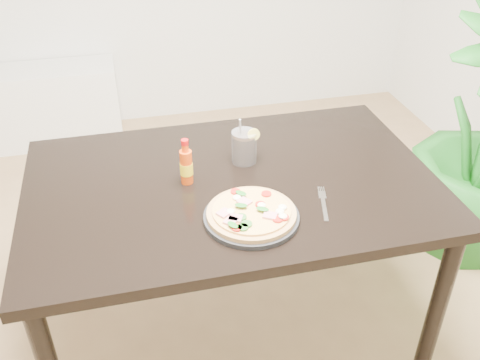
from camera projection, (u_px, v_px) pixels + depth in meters
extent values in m
cube|color=black|center=(232.00, 185.00, 1.85)|extent=(1.40, 0.90, 0.04)
cylinder|color=black|center=(436.00, 311.00, 1.86)|extent=(0.06, 0.06, 0.71)
cylinder|color=black|center=(64.00, 229.00, 2.24)|extent=(0.06, 0.06, 0.71)
cylinder|color=black|center=(348.00, 188.00, 2.49)|extent=(0.06, 0.06, 0.71)
cylinder|color=black|center=(251.00, 217.00, 1.65)|extent=(0.30, 0.30, 0.02)
cylinder|color=tan|center=(251.00, 213.00, 1.64)|extent=(0.28, 0.28, 0.01)
cylinder|color=#E0AD61|center=(251.00, 211.00, 1.63)|extent=(0.24, 0.24, 0.01)
cube|color=pink|center=(270.00, 215.00, 1.60)|extent=(0.05, 0.05, 0.01)
cube|color=pink|center=(231.00, 221.00, 1.58)|extent=(0.05, 0.05, 0.01)
cube|color=pink|center=(235.00, 218.00, 1.59)|extent=(0.05, 0.05, 0.01)
cube|color=pink|center=(244.00, 202.00, 1.66)|extent=(0.05, 0.05, 0.01)
cube|color=pink|center=(224.00, 213.00, 1.61)|extent=(0.05, 0.05, 0.01)
cylinder|color=#B21A13|center=(278.00, 219.00, 1.59)|extent=(0.03, 0.03, 0.01)
cylinder|color=#B21A13|center=(284.00, 217.00, 1.60)|extent=(0.03, 0.03, 0.01)
cylinder|color=#B21A13|center=(237.00, 228.00, 1.55)|extent=(0.03, 0.03, 0.01)
cylinder|color=#B21A13|center=(260.00, 205.00, 1.65)|extent=(0.03, 0.03, 0.01)
cylinder|color=#B21A13|center=(235.00, 192.00, 1.71)|extent=(0.03, 0.03, 0.01)
cylinder|color=#B21A13|center=(266.00, 194.00, 1.70)|extent=(0.03, 0.03, 0.01)
cylinder|color=#2C6E24|center=(243.00, 227.00, 1.56)|extent=(0.03, 0.03, 0.01)
cylinder|color=#2C6E24|center=(244.00, 202.00, 1.66)|extent=(0.03, 0.03, 0.01)
cylinder|color=#2C6E24|center=(247.00, 224.00, 1.57)|extent=(0.03, 0.03, 0.01)
cylinder|color=#2C6E24|center=(241.00, 217.00, 1.60)|extent=(0.03, 0.03, 0.01)
ellipsoid|color=white|center=(230.00, 211.00, 1.62)|extent=(0.03, 0.03, 0.01)
ellipsoid|color=white|center=(280.00, 211.00, 1.62)|extent=(0.03, 0.03, 0.01)
ellipsoid|color=white|center=(283.00, 216.00, 1.60)|extent=(0.03, 0.03, 0.01)
ellipsoid|color=white|center=(237.00, 198.00, 1.68)|extent=(0.03, 0.03, 0.01)
ellipsoid|color=white|center=(262.00, 205.00, 1.65)|extent=(0.03, 0.03, 0.01)
ellipsoid|color=white|center=(282.00, 207.00, 1.64)|extent=(0.03, 0.03, 0.01)
ellipsoid|color=#1A6E1B|center=(241.00, 205.00, 1.64)|extent=(0.05, 0.04, 0.00)
ellipsoid|color=#1A6E1B|center=(241.00, 193.00, 1.69)|extent=(0.04, 0.04, 0.00)
ellipsoid|color=#1A6E1B|center=(263.00, 209.00, 1.62)|extent=(0.05, 0.04, 0.00)
ellipsoid|color=#1A6E1B|center=(233.00, 225.00, 1.56)|extent=(0.04, 0.05, 0.00)
cylinder|color=#D5430C|center=(186.00, 167.00, 1.79)|extent=(0.05, 0.05, 0.12)
cylinder|color=yellow|center=(186.00, 169.00, 1.80)|extent=(0.04, 0.04, 0.04)
cylinder|color=#D5430C|center=(185.00, 148.00, 1.75)|extent=(0.02, 0.02, 0.03)
cylinder|color=red|center=(185.00, 142.00, 1.74)|extent=(0.02, 0.02, 0.02)
cylinder|color=black|center=(244.00, 149.00, 1.91)|extent=(0.08, 0.08, 0.10)
cylinder|color=silver|center=(244.00, 147.00, 1.91)|extent=(0.09, 0.09, 0.12)
cylinder|color=#F2E059|center=(254.00, 135.00, 1.87)|extent=(0.04, 0.01, 0.04)
cylinder|color=#B2B2B7|center=(241.00, 137.00, 1.90)|extent=(0.03, 0.06, 0.17)
cube|color=silver|center=(325.00, 210.00, 1.69)|extent=(0.04, 0.12, 0.00)
cube|color=silver|center=(322.00, 195.00, 1.76)|extent=(0.03, 0.04, 0.00)
cube|color=silver|center=(318.00, 189.00, 1.78)|extent=(0.01, 0.03, 0.00)
cube|color=silver|center=(320.00, 190.00, 1.78)|extent=(0.01, 0.03, 0.00)
cube|color=silver|center=(322.00, 190.00, 1.78)|extent=(0.01, 0.03, 0.00)
cube|color=silver|center=(324.00, 190.00, 1.78)|extent=(0.01, 0.03, 0.00)
cylinder|color=brown|center=(467.00, 223.00, 2.67)|extent=(0.28, 0.28, 0.22)
cube|color=white|center=(8.00, 109.00, 3.43)|extent=(1.40, 0.34, 0.50)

